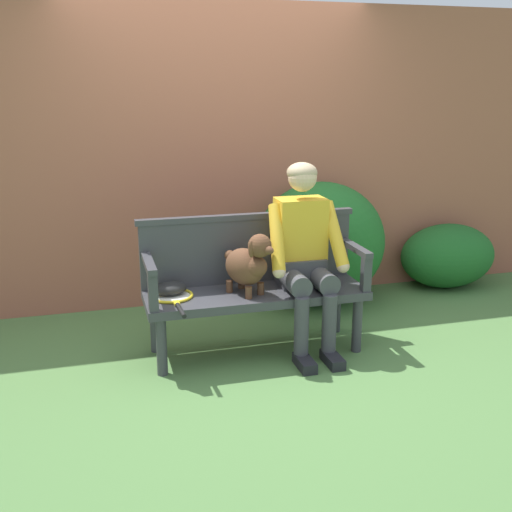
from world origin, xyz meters
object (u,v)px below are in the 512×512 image
garden_bench (256,299)px  person_seated (304,250)px  baseball_glove (170,289)px  tennis_racket (172,297)px  dog_on_bench (249,263)px

garden_bench → person_seated: person_seated is taller
baseball_glove → tennis_racket: bearing=-91.9°
dog_on_bench → baseball_glove: bearing=165.6°
tennis_racket → baseball_glove: baseball_glove is taller
person_seated → dog_on_bench: 0.42m
tennis_racket → baseball_glove: bearing=93.3°
dog_on_bench → tennis_racket: dog_on_bench is taller
tennis_racket → dog_on_bench: bearing=-6.8°
tennis_racket → garden_bench: bearing=0.3°
person_seated → baseball_glove: person_seated is taller
person_seated → dog_on_bench: bearing=-172.9°
person_seated → dog_on_bench: size_ratio=3.00×
baseball_glove → garden_bench: bearing=-11.9°
dog_on_bench → baseball_glove: 0.56m
garden_bench → person_seated: (0.34, -0.01, 0.33)m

